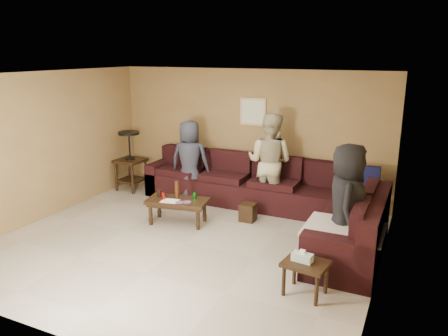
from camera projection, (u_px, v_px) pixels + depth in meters
name	position (u px, v px, depth m)	size (l,w,h in m)	color
room	(183.00, 135.00, 6.19)	(5.60, 5.50, 2.50)	#ABA291
sectional_sofa	(270.00, 200.00, 7.53)	(4.65, 2.90, 0.97)	black
coffee_table	(177.00, 203.00, 7.30)	(1.08, 0.68, 0.70)	black
end_table_left	(130.00, 160.00, 9.01)	(0.57, 0.57, 1.23)	black
side_table_right	(305.00, 266.00, 5.13)	(0.56, 0.48, 0.57)	black
waste_bin	(248.00, 212.00, 7.46)	(0.25, 0.25, 0.30)	black
wall_art	(253.00, 112.00, 8.31)	(0.52, 0.04, 0.52)	tan
person_left	(190.00, 160.00, 8.40)	(0.76, 0.50, 1.56)	#313344
person_middle	(269.00, 162.00, 7.82)	(0.87, 0.68, 1.79)	#BFB78E
person_right	(346.00, 205.00, 5.82)	(0.82, 0.53, 1.67)	black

